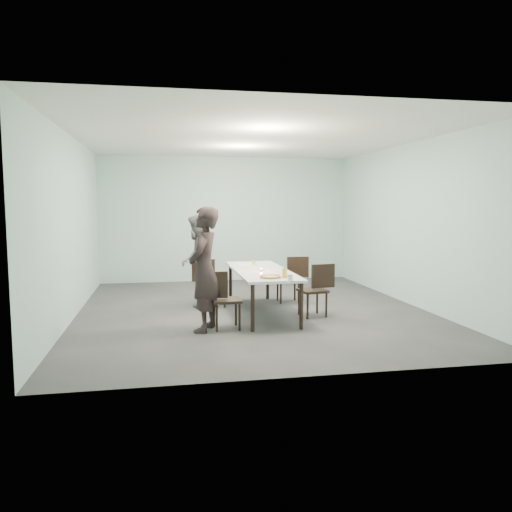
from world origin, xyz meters
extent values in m
plane|color=#333335|center=(0.00, 0.00, 0.00)|extent=(7.00, 7.00, 0.00)
cube|color=#A1CBC3|center=(0.00, 3.50, 1.50)|extent=(6.00, 0.02, 3.00)
cube|color=#A1CBC3|center=(0.00, -3.50, 1.50)|extent=(6.00, 0.02, 3.00)
cube|color=#A1CBC3|center=(-3.00, 0.00, 1.50)|extent=(0.02, 7.00, 3.00)
cube|color=#A1CBC3|center=(3.00, 0.00, 1.50)|extent=(0.02, 7.00, 3.00)
cube|color=white|center=(0.00, 0.00, 3.00)|extent=(6.00, 7.00, 0.02)
cube|color=white|center=(0.11, -0.28, 0.73)|extent=(0.91, 2.60, 0.04)
cylinder|color=black|center=(-0.26, -1.49, 0.35)|extent=(0.06, 0.06, 0.71)
cylinder|color=black|center=(-0.26, 0.95, 0.35)|extent=(0.06, 0.06, 0.71)
cylinder|color=black|center=(0.48, -1.50, 0.35)|extent=(0.06, 0.06, 0.71)
cylinder|color=black|center=(0.48, 0.94, 0.35)|extent=(0.06, 0.06, 0.71)
cube|color=black|center=(-0.62, -1.24, 0.43)|extent=(0.43, 0.43, 0.04)
cube|color=black|center=(-0.81, -1.24, 0.67)|extent=(0.42, 0.05, 0.40)
cylinder|color=black|center=(-0.78, -1.41, 0.21)|extent=(0.04, 0.04, 0.41)
cylinder|color=black|center=(-0.79, -1.07, 0.21)|extent=(0.04, 0.04, 0.41)
cylinder|color=black|center=(-0.44, -1.40, 0.21)|extent=(0.04, 0.04, 0.41)
cylinder|color=black|center=(-0.45, -1.07, 0.21)|extent=(0.04, 0.04, 0.41)
cube|color=black|center=(-0.63, 0.45, 0.43)|extent=(0.44, 0.44, 0.04)
cube|color=black|center=(-0.82, 0.44, 0.67)|extent=(0.42, 0.06, 0.40)
cylinder|color=black|center=(-0.79, 0.27, 0.21)|extent=(0.04, 0.04, 0.41)
cylinder|color=black|center=(-0.81, 0.61, 0.21)|extent=(0.04, 0.04, 0.41)
cylinder|color=black|center=(-0.45, 0.28, 0.21)|extent=(0.04, 0.04, 0.41)
cylinder|color=black|center=(-0.47, 0.62, 0.21)|extent=(0.04, 0.04, 0.41)
cube|color=black|center=(0.91, -0.68, 0.43)|extent=(0.48, 0.48, 0.04)
cube|color=black|center=(1.09, -0.65, 0.67)|extent=(0.42, 0.10, 0.40)
cylinder|color=black|center=(1.05, -0.48, 0.21)|extent=(0.04, 0.04, 0.41)
cylinder|color=black|center=(1.10, -0.82, 0.21)|extent=(0.04, 0.04, 0.41)
cylinder|color=black|center=(0.71, -0.53, 0.21)|extent=(0.04, 0.04, 0.41)
cylinder|color=black|center=(0.76, -0.87, 0.21)|extent=(0.04, 0.04, 0.41)
cube|color=black|center=(0.80, 0.58, 0.43)|extent=(0.44, 0.44, 0.04)
cube|color=black|center=(0.99, 0.57, 0.67)|extent=(0.42, 0.06, 0.40)
cylinder|color=black|center=(0.98, 0.74, 0.21)|extent=(0.04, 0.04, 0.41)
cylinder|color=black|center=(0.97, 0.40, 0.21)|extent=(0.04, 0.04, 0.41)
cylinder|color=black|center=(0.64, 0.75, 0.21)|extent=(0.04, 0.04, 0.41)
cylinder|color=black|center=(0.63, 0.41, 0.21)|extent=(0.04, 0.04, 0.41)
imported|color=black|center=(-0.95, -1.30, 0.92)|extent=(0.64, 0.78, 1.84)
imported|color=slate|center=(-0.92, 0.55, 0.84)|extent=(0.80, 0.94, 1.69)
cylinder|color=white|center=(0.05, -1.26, 0.76)|extent=(0.34, 0.34, 0.01)
cylinder|color=#DBCD7C|center=(0.05, -1.26, 0.77)|extent=(0.30, 0.30, 0.01)
torus|color=brown|center=(0.05, -1.26, 0.77)|extent=(0.32, 0.32, 0.03)
cylinder|color=white|center=(0.23, -0.83, 0.76)|extent=(0.18, 0.18, 0.01)
cylinder|color=gold|center=(0.27, -1.26, 0.82)|extent=(0.08, 0.08, 0.15)
cylinder|color=silver|center=(0.29, -1.52, 0.80)|extent=(0.08, 0.08, 0.09)
cylinder|color=silver|center=(0.07, -0.44, 0.77)|extent=(0.06, 0.06, 0.03)
cylinder|color=orange|center=(0.07, -0.44, 0.79)|extent=(0.04, 0.04, 0.01)
cylinder|color=gold|center=(0.11, 0.45, 0.79)|extent=(0.07, 0.07, 0.08)
cube|color=silver|center=(-0.03, 0.52, 0.75)|extent=(0.30, 0.22, 0.01)
camera|label=1|loc=(-1.56, -8.57, 1.88)|focal=35.00mm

